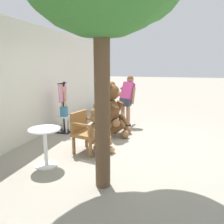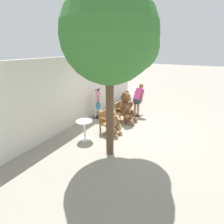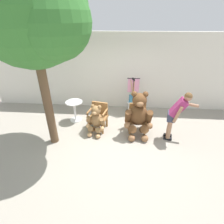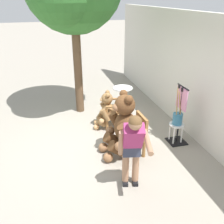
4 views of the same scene
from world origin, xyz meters
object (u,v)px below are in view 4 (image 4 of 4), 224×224
(teddy_bear_small, at_px, (106,110))
(brush_bucket, at_px, (178,117))
(person_visitor, at_px, (133,144))
(white_stool, at_px, (176,128))
(wooden_chair_left, at_px, (117,110))
(wooden_chair_right, at_px, (134,133))
(clothing_display_stand, at_px, (180,114))
(teddy_bear_large, at_px, (122,126))
(round_side_table, at_px, (123,96))

(teddy_bear_small, xyz_separation_m, brush_bucket, (1.12, 1.38, 0.17))
(person_visitor, distance_m, white_stool, 1.99)
(wooden_chair_left, height_order, white_stool, wooden_chair_left)
(wooden_chair_right, xyz_separation_m, clothing_display_stand, (-0.12, 1.11, 0.26))
(wooden_chair_left, height_order, clothing_display_stand, clothing_display_stand)
(teddy_bear_large, bearing_deg, teddy_bear_small, -178.39)
(brush_bucket, bearing_deg, clothing_display_stand, 52.11)
(wooden_chair_left, bearing_deg, white_stool, 44.86)
(wooden_chair_right, relative_size, brush_bucket, 0.91)
(teddy_bear_large, xyz_separation_m, white_stool, (-0.15, 1.34, -0.33))
(wooden_chair_right, distance_m, teddy_bear_large, 0.34)
(white_stool, height_order, brush_bucket, brush_bucket)
(wooden_chair_left, height_order, wooden_chair_right, same)
(wooden_chair_left, xyz_separation_m, white_stool, (1.09, 1.09, -0.11))
(wooden_chair_right, xyz_separation_m, person_visitor, (1.04, -0.41, 0.44))
(clothing_display_stand, bearing_deg, wooden_chair_left, -134.99)
(wooden_chair_right, xyz_separation_m, white_stool, (-0.15, 1.09, -0.11))
(person_visitor, bearing_deg, wooden_chair_left, 169.80)
(wooden_chair_left, relative_size, teddy_bear_small, 0.89)
(wooden_chair_left, distance_m, clothing_display_stand, 1.60)
(person_visitor, bearing_deg, brush_bucket, 128.38)
(wooden_chair_right, height_order, brush_bucket, brush_bucket)
(brush_bucket, bearing_deg, wooden_chair_left, -135.16)
(wooden_chair_right, xyz_separation_m, teddy_bear_large, (0.00, -0.26, 0.23))
(teddy_bear_large, relative_size, round_side_table, 1.95)
(teddy_bear_small, bearing_deg, brush_bucket, 50.97)
(white_stool, bearing_deg, brush_bucket, -2.59)
(wooden_chair_right, distance_m, clothing_display_stand, 1.15)
(wooden_chair_right, distance_m, person_visitor, 1.20)
(wooden_chair_left, bearing_deg, brush_bucket, 44.84)
(teddy_bear_large, height_order, clothing_display_stand, teddy_bear_large)
(wooden_chair_right, height_order, person_visitor, person_visitor)
(teddy_bear_large, relative_size, clothing_display_stand, 1.03)
(round_side_table, bearing_deg, brush_bucket, 18.83)
(teddy_bear_small, height_order, brush_bucket, brush_bucket)
(teddy_bear_large, bearing_deg, round_side_table, 162.43)
(brush_bucket, xyz_separation_m, clothing_display_stand, (0.02, 0.03, 0.08))
(wooden_chair_left, distance_m, white_stool, 1.55)
(person_visitor, relative_size, round_side_table, 2.10)
(teddy_bear_small, distance_m, brush_bucket, 1.78)
(wooden_chair_left, xyz_separation_m, wooden_chair_right, (1.24, 0.00, 0.00))
(wooden_chair_left, height_order, teddy_bear_small, teddy_bear_small)
(white_stool, relative_size, clothing_display_stand, 0.34)
(brush_bucket, distance_m, clothing_display_stand, 0.09)
(wooden_chair_left, distance_m, wooden_chair_right, 1.24)
(wooden_chair_left, relative_size, wooden_chair_right, 1.00)
(teddy_bear_small, xyz_separation_m, person_visitor, (2.30, -0.12, 0.43))
(wooden_chair_right, height_order, clothing_display_stand, clothing_display_stand)
(wooden_chair_left, distance_m, teddy_bear_large, 1.29)
(teddy_bear_small, bearing_deg, round_side_table, 140.31)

